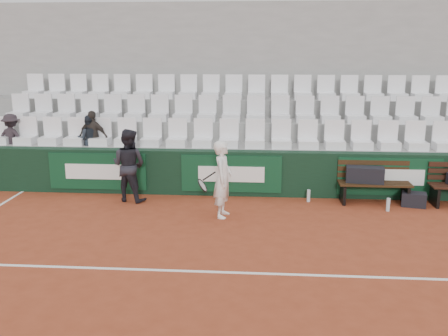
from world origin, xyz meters
TOP-DOWN VIEW (x-y plane):
  - ground at (0.00, 0.00)m, footprint 80.00×80.00m
  - court_baseline at (0.00, 0.00)m, footprint 18.00×0.06m
  - back_barrier at (0.07, 3.99)m, footprint 18.00×0.34m
  - grandstand_tier_front at (0.00, 4.62)m, footprint 18.00×0.95m
  - grandstand_tier_mid at (0.00, 5.58)m, footprint 18.00×0.95m
  - grandstand_tier_back at (0.00, 6.53)m, footprint 18.00×0.95m
  - grandstand_rear_wall at (0.00, 7.15)m, footprint 18.00×0.30m
  - seat_row_front at (0.00, 4.45)m, footprint 11.90×0.44m
  - seat_row_mid at (0.00, 5.40)m, footprint 11.90×0.44m
  - seat_row_back at (0.00, 6.35)m, footprint 11.90×0.44m
  - bench_left at (2.85, 3.58)m, footprint 1.50×0.56m
  - sports_bag_left at (2.63, 3.61)m, footprint 0.81×0.43m
  - sports_bag_ground at (3.63, 3.42)m, footprint 0.54×0.40m
  - water_bottle_near at (1.48, 3.58)m, footprint 0.07×0.07m
  - water_bottle_far at (3.02, 3.07)m, footprint 0.08×0.08m
  - tennis_player at (-0.29, 2.50)m, footprint 0.71×0.59m
  - ball_kid at (-2.36, 3.39)m, footprint 0.89×0.78m
  - spectator_a at (-5.46, 4.50)m, footprint 0.80×0.54m
  - spectator_b at (-3.48, 4.50)m, footprint 0.77×0.44m
  - spectator_c at (-3.58, 4.50)m, footprint 0.62×0.52m

SIDE VIEW (x-z plane):
  - ground at x=0.00m, z-range 0.00..0.00m
  - court_baseline at x=0.00m, z-range 0.00..0.01m
  - water_bottle_near at x=1.48m, z-range 0.00..0.27m
  - water_bottle_far at x=3.02m, z-range 0.00..0.27m
  - sports_bag_ground at x=3.63m, z-range 0.00..0.29m
  - bench_left at x=2.85m, z-range 0.00..0.45m
  - grandstand_tier_front at x=0.00m, z-range 0.00..1.00m
  - back_barrier at x=0.07m, z-range 0.00..1.00m
  - sports_bag_left at x=2.63m, z-range 0.45..0.78m
  - grandstand_tier_mid at x=0.00m, z-range 0.00..1.45m
  - tennis_player at x=-0.29m, z-range 0.00..1.50m
  - ball_kid at x=-2.36m, z-range 0.00..1.56m
  - grandstand_tier_back at x=0.00m, z-range 0.00..1.90m
  - seat_row_front at x=0.00m, z-range 1.00..1.63m
  - spectator_c at x=-3.58m, z-range 1.00..2.14m
  - spectator_a at x=-5.46m, z-range 1.00..2.15m
  - spectator_b at x=-3.48m, z-range 1.00..2.25m
  - seat_row_mid at x=0.00m, z-range 1.45..2.08m
  - grandstand_rear_wall at x=0.00m, z-range 0.00..4.40m
  - seat_row_back at x=0.00m, z-range 1.90..2.53m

